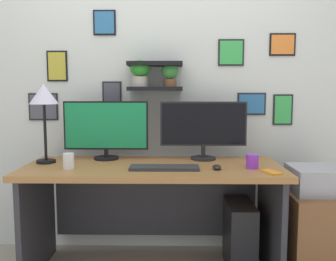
% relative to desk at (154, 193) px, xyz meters
% --- Properties ---
extents(back_wall_assembly, '(4.40, 0.24, 2.70)m').
position_rel_desk_xyz_m(back_wall_assembly, '(0.00, 0.38, 0.81)').
color(back_wall_assembly, silver).
rests_on(back_wall_assembly, ground).
extents(desk, '(1.72, 0.68, 0.75)m').
position_rel_desk_xyz_m(desk, '(0.00, 0.00, 0.00)').
color(desk, '#9E6B38').
rests_on(desk, ground).
extents(monitor_left, '(0.61, 0.18, 0.42)m').
position_rel_desk_xyz_m(monitor_left, '(-0.35, 0.16, 0.43)').
color(monitor_left, black).
rests_on(monitor_left, desk).
extents(monitor_right, '(0.62, 0.18, 0.42)m').
position_rel_desk_xyz_m(monitor_right, '(0.35, 0.16, 0.44)').
color(monitor_right, black).
rests_on(monitor_right, desk).
extents(keyboard, '(0.44, 0.14, 0.02)m').
position_rel_desk_xyz_m(keyboard, '(0.08, -0.18, 0.22)').
color(keyboard, '#2D2D33').
rests_on(keyboard, desk).
extents(computer_mouse, '(0.06, 0.09, 0.03)m').
position_rel_desk_xyz_m(computer_mouse, '(0.41, -0.19, 0.22)').
color(computer_mouse, black).
rests_on(computer_mouse, desk).
extents(desk_lamp, '(0.20, 0.20, 0.54)m').
position_rel_desk_xyz_m(desk_lamp, '(-0.75, 0.01, 0.65)').
color(desk_lamp, black).
rests_on(desk_lamp, desk).
extents(cell_phone, '(0.11, 0.16, 0.01)m').
position_rel_desk_xyz_m(cell_phone, '(0.73, -0.28, 0.21)').
color(cell_phone, orange).
rests_on(cell_phone, desk).
extents(coffee_mug, '(0.08, 0.08, 0.09)m').
position_rel_desk_xyz_m(coffee_mug, '(0.64, -0.15, 0.25)').
color(coffee_mug, purple).
rests_on(coffee_mug, desk).
extents(pen_cup, '(0.07, 0.07, 0.10)m').
position_rel_desk_xyz_m(pen_cup, '(-0.53, -0.18, 0.26)').
color(pen_cup, white).
rests_on(pen_cup, desk).
extents(drawer_cabinet, '(0.44, 0.50, 0.57)m').
position_rel_desk_xyz_m(drawer_cabinet, '(1.11, -0.07, -0.26)').
color(drawer_cabinet, brown).
rests_on(drawer_cabinet, ground).
extents(printer, '(0.38, 0.34, 0.17)m').
position_rel_desk_xyz_m(printer, '(1.11, -0.07, 0.11)').
color(printer, '#9E9EA3').
rests_on(printer, drawer_cabinet).
extents(computer_tower_right, '(0.18, 0.40, 0.47)m').
position_rel_desk_xyz_m(computer_tower_right, '(0.60, 0.00, -0.31)').
color(computer_tower_right, black).
rests_on(computer_tower_right, ground).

